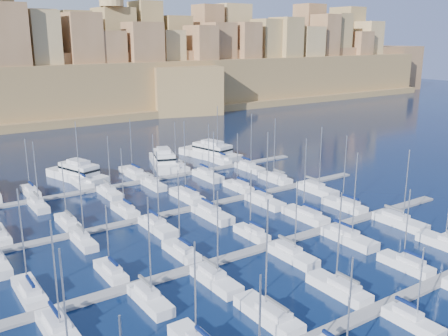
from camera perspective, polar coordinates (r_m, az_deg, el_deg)
ground at (r=88.74m, az=0.23°, el=-6.42°), size 600.00×600.00×0.00m
pontoon_near at (r=66.32m, az=17.81°, el=-14.79°), size 84.00×2.00×0.40m
pontoon_mid_near at (r=79.84m, az=5.20°, el=-8.84°), size 84.00×2.00×0.40m
pontoon_mid_far at (r=96.54m, az=-3.16°, el=-4.52°), size 84.00×2.00×0.40m
pontoon_far at (r=115.04m, az=-8.88°, el=-1.46°), size 84.00×2.00×0.40m
sailboat_2 at (r=60.86m, az=5.12°, el=-16.34°), size 2.96×9.87×15.05m
sailboat_3 at (r=67.71m, az=13.02°, el=-13.26°), size 2.78×9.26×13.84m
sailboat_4 at (r=76.85m, az=20.10°, el=-10.30°), size 2.46×8.21×12.09m
sailboat_5 at (r=86.23m, az=24.27°, el=-7.93°), size 2.89×9.63×13.49m
sailboat_9 at (r=63.28m, az=20.70°, el=-16.08°), size 2.17×7.22×10.34m
sailboat_12 at (r=69.85m, az=-21.36°, el=-13.03°), size 2.61×8.70×14.62m
sailboat_13 at (r=72.00m, az=-12.79°, el=-11.50°), size 2.26×7.55×10.57m
sailboat_14 at (r=76.54m, az=-4.87°, el=-9.48°), size 2.43×8.10×13.62m
sailboat_15 at (r=83.00m, az=3.21°, el=-7.46°), size 2.23×7.44×11.71m
sailboat_16 at (r=91.83m, az=9.31°, el=-5.37°), size 2.92×9.72×15.16m
sailboat_17 at (r=98.64m, az=13.64°, el=-4.16°), size 2.81×9.36×14.58m
sailboat_18 at (r=60.60m, az=-18.31°, el=-17.27°), size 2.89×9.64×14.26m
sailboat_19 at (r=64.36m, az=-8.47°, el=-14.60°), size 2.53×8.45×14.48m
sailboat_20 at (r=68.20m, az=-0.99°, el=-12.63°), size 2.74×9.13×13.54m
sailboat_21 at (r=75.86m, az=7.78°, el=-9.81°), size 2.71×9.04×12.56m
sailboat_22 at (r=83.44m, az=14.06°, el=-7.75°), size 2.96×9.87×15.27m
sailboat_23 at (r=93.02m, az=19.43°, el=-5.79°), size 2.97×9.91×14.07m
sailboat_25 at (r=91.72m, az=-17.44°, el=-5.93°), size 2.38×7.92×11.75m
sailboat_26 at (r=95.22m, az=-11.23°, el=-4.74°), size 2.46×8.21×12.75m
sailboat_27 at (r=101.72m, az=-4.25°, el=-3.17°), size 2.96×9.86×16.27m
sailboat_28 at (r=107.57m, az=1.68°, el=-2.15°), size 2.48×8.25×12.66m
sailboat_29 at (r=114.28m, az=5.89°, el=-1.18°), size 2.75×9.16×14.77m
sailboat_31 at (r=83.08m, az=-15.77°, el=-8.00°), size 2.26×7.53×12.89m
sailboat_32 at (r=86.51m, az=-7.61°, el=-6.60°), size 2.92×9.74×14.23m
sailboat_33 at (r=91.44m, az=-1.38°, el=-5.24°), size 3.05×10.16×16.35m
sailboat_34 at (r=98.63m, az=4.64°, el=-3.77°), size 2.88×9.60×14.92m
sailboat_35 at (r=107.56m, az=10.55°, el=-2.39°), size 2.99×9.97×14.49m
sailboat_37 at (r=111.90m, az=-21.23°, el=-2.51°), size 2.43×8.11×12.15m
sailboat_38 at (r=115.45m, az=-16.08°, el=-1.53°), size 2.98×9.92×14.53m
sailboat_39 at (r=120.03m, az=-10.31°, el=-0.56°), size 3.10×10.33×13.82m
sailboat_40 at (r=124.27m, az=-5.42°, el=0.14°), size 2.66×8.86×12.18m
sailboat_41 at (r=130.58m, az=-0.62°, el=0.94°), size 2.65×8.85×15.07m
sailboat_43 at (r=102.55m, az=-20.46°, el=-3.98°), size 2.37×7.90×13.55m
sailboat_44 at (r=106.20m, az=-12.93°, el=-2.76°), size 2.60×8.66×13.03m
sailboat_45 at (r=110.34m, az=-8.08°, el=-1.86°), size 2.43×8.11×12.22m
sailboat_46 at (r=116.13m, az=-1.90°, el=-0.85°), size 2.88×9.60×13.14m
sailboat_47 at (r=123.21m, az=2.92°, el=0.07°), size 2.73×9.11×14.42m
motor_yacht_b at (r=119.02m, az=-16.36°, el=-0.58°), size 10.05×17.91×5.25m
motor_yacht_c at (r=127.17m, az=-6.92°, el=0.90°), size 10.36×17.78×5.25m
motor_yacht_d at (r=135.19m, az=-1.51°, el=1.85°), size 9.69×19.72×5.25m
fortified_city at (r=228.75m, az=-22.86°, el=9.37°), size 460.00×108.95×59.52m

